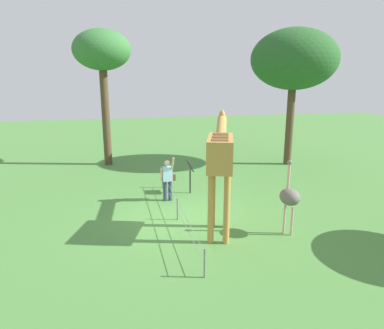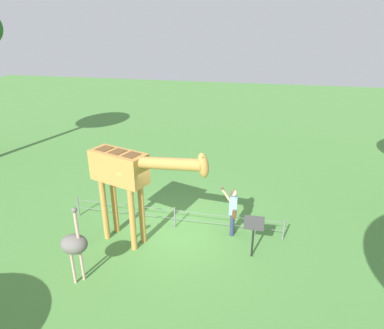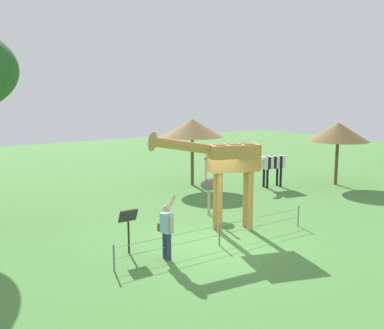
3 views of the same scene
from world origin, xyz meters
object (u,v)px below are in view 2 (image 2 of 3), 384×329
Objects in this scene: giraffe at (128,174)px; visitor at (233,209)px; ostrich at (74,244)px; info_sign at (254,228)px.

giraffe is 3.46m from visitor.
ostrich reaches higher than visitor.
info_sign is at bearing 24.68° from ostrich.
giraffe is 2.36m from ostrich.
visitor reaches higher than info_sign.
visitor is at bearing 20.85° from giraffe.
visitor is (2.94, 1.12, -1.44)m from giraffe.
ostrich is at bearing -140.61° from visitor.
ostrich is at bearing -111.35° from giraffe.
ostrich reaches higher than info_sign.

